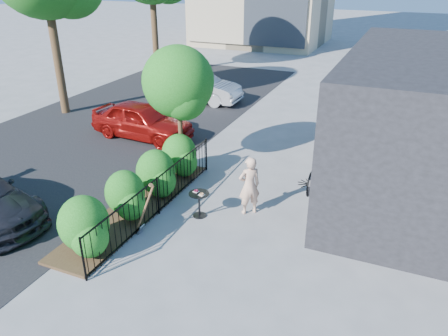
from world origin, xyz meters
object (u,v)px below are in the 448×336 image
at_px(woman, 249,186).
at_px(shovel, 145,212).
at_px(patio_tree, 180,87).
at_px(cafe_table, 199,200).
at_px(car_silver, 197,87).
at_px(car_red, 142,120).

height_order(woman, shovel, woman).
relative_size(patio_tree, woman, 2.41).
relative_size(cafe_table, car_silver, 0.17).
relative_size(cafe_table, woman, 0.45).
bearing_deg(cafe_table, woman, 31.00).
xyz_separation_m(patio_tree, woman, (2.94, -1.74, -1.95)).
distance_m(patio_tree, car_silver, 8.09).
bearing_deg(car_silver, patio_tree, -157.10).
xyz_separation_m(patio_tree, car_red, (-2.80, 1.97, -2.07)).
bearing_deg(shovel, car_silver, 110.20).
relative_size(woman, shovel, 1.08).
bearing_deg(car_silver, cafe_table, -153.37).
distance_m(shovel, car_silver, 11.70).
xyz_separation_m(cafe_table, woman, (1.15, 0.69, 0.34)).
bearing_deg(car_red, shovel, -142.60).
distance_m(car_red, car_silver, 5.25).
xyz_separation_m(cafe_table, car_red, (-4.60, 4.39, 0.22)).
bearing_deg(car_silver, shovel, -159.92).
height_order(patio_tree, cafe_table, patio_tree).
height_order(cafe_table, shovel, shovel).
distance_m(patio_tree, cafe_table, 3.79).
distance_m(cafe_table, car_silver, 10.79).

